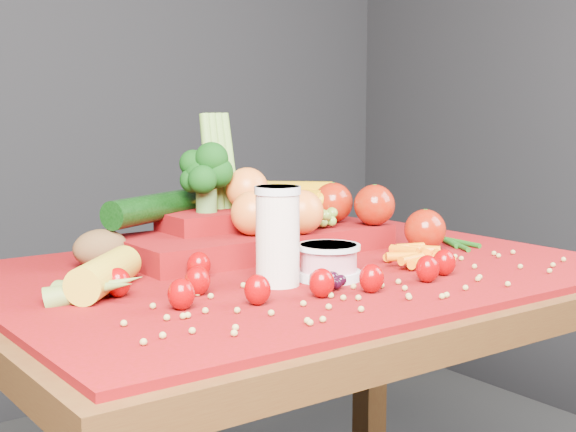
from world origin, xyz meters
TOP-DOWN VIEW (x-y plane):
  - table at (0.00, 0.00)m, footprint 1.10×0.80m
  - red_cloth at (0.00, 0.00)m, footprint 1.05×0.75m
  - milk_glass at (-0.10, -0.09)m, footprint 0.07×0.07m
  - yogurt_bowl at (-0.01, -0.11)m, footprint 0.11×0.11m
  - strawberry_scatter at (-0.12, -0.14)m, footprint 0.54×0.28m
  - dark_grape_cluster at (-0.04, -0.16)m, footprint 0.06×0.05m
  - soybean_scatter at (0.00, -0.20)m, footprint 0.84×0.24m
  - corn_ear at (-0.37, -0.01)m, footprint 0.25×0.26m
  - potato at (-0.27, 0.20)m, footprint 0.10×0.07m
  - baby_carrot_pile at (0.19, -0.11)m, footprint 0.17×0.17m
  - green_bean_pile at (0.39, -0.01)m, footprint 0.14×0.12m
  - produce_mound at (0.04, 0.15)m, footprint 0.61×0.38m

SIDE VIEW (x-z plane):
  - table at x=0.00m, z-range 0.28..1.03m
  - red_cloth at x=0.00m, z-range 0.75..0.76m
  - soybean_scatter at x=0.00m, z-range 0.76..0.77m
  - green_bean_pile at x=0.39m, z-range 0.76..0.77m
  - dark_grape_cluster at x=-0.04m, z-range 0.76..0.79m
  - baby_carrot_pile at x=0.19m, z-range 0.76..0.79m
  - corn_ear at x=-0.37m, z-range 0.76..0.81m
  - strawberry_scatter at x=-0.12m, z-range 0.76..0.81m
  - yogurt_bowl at x=-0.01m, z-range 0.76..0.82m
  - potato at x=-0.27m, z-range 0.76..0.83m
  - produce_mound at x=0.04m, z-range 0.69..0.96m
  - milk_glass at x=-0.10m, z-range 0.77..0.92m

